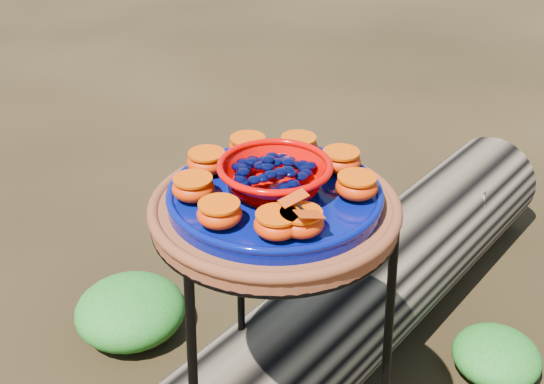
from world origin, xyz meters
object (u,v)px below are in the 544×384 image
object	(u,v)px
terracotta_saucer	(275,211)
red_bowl	(275,177)
driftwood_log	(368,291)
plant_stand	(274,376)
cobalt_plate	(275,197)

from	to	relation	value
terracotta_saucer	red_bowl	size ratio (longest dim) A/B	2.33
red_bowl	driftwood_log	world-z (taller)	red_bowl
plant_stand	terracotta_saucer	world-z (taller)	terracotta_saucer
plant_stand	red_bowl	world-z (taller)	red_bowl
terracotta_saucer	cobalt_plate	bearing A→B (deg)	0.00
terracotta_saucer	cobalt_plate	xyz separation A→B (m)	(0.00, 0.00, 0.03)
plant_stand	cobalt_plate	world-z (taller)	cobalt_plate
terracotta_saucer	driftwood_log	bearing A→B (deg)	43.45
terracotta_saucer	red_bowl	xyz separation A→B (m)	(0.00, 0.00, 0.06)
terracotta_saucer	red_bowl	bearing A→B (deg)	0.00
cobalt_plate	plant_stand	bearing A→B (deg)	0.00
plant_stand	cobalt_plate	size ratio (longest dim) A/B	2.03
red_bowl	driftwood_log	bearing A→B (deg)	43.45
plant_stand	driftwood_log	xyz separation A→B (m)	(0.41, 0.39, -0.20)
red_bowl	driftwood_log	distance (m)	0.85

